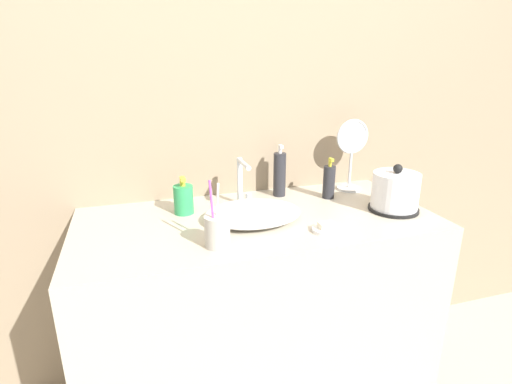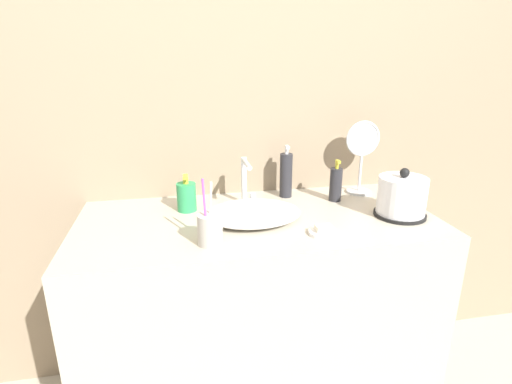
# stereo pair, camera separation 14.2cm
# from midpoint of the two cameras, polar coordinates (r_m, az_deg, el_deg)

# --- Properties ---
(wall_back) EXTENTS (6.00, 0.04, 2.60)m
(wall_back) POSITION_cam_midpoint_polar(r_m,az_deg,el_deg) (1.67, 0.55, 15.50)
(wall_back) COLOR gray
(wall_back) RESTS_ON ground_plane
(vanity_counter) EXTENTS (1.30, 0.60, 0.84)m
(vanity_counter) POSITION_cam_midpoint_polar(r_m,az_deg,el_deg) (1.67, 2.81, -17.16)
(vanity_counter) COLOR #B7AD99
(vanity_counter) RESTS_ON ground_plane
(sink_basin) EXTENTS (0.35, 0.27, 0.05)m
(sink_basin) POSITION_cam_midpoint_polar(r_m,az_deg,el_deg) (1.43, 2.33, -3.05)
(sink_basin) COLOR white
(sink_basin) RESTS_ON vanity_counter
(faucet) EXTENTS (0.06, 0.14, 0.19)m
(faucet) POSITION_cam_midpoint_polar(r_m,az_deg,el_deg) (1.56, 1.18, 1.84)
(faucet) COLOR silver
(faucet) RESTS_ON vanity_counter
(electric_kettle) EXTENTS (0.19, 0.19, 0.18)m
(electric_kettle) POSITION_cam_midpoint_polar(r_m,az_deg,el_deg) (1.57, 22.55, -0.86)
(electric_kettle) COLOR black
(electric_kettle) RESTS_ON vanity_counter
(toothbrush_cup) EXTENTS (0.08, 0.08, 0.21)m
(toothbrush_cup) POSITION_cam_midpoint_polar(r_m,az_deg,el_deg) (1.24, -3.32, -5.36)
(toothbrush_cup) COLOR #B7B2A8
(toothbrush_cup) RESTS_ON vanity_counter
(lotion_bottle) EXTENTS (0.05, 0.05, 0.17)m
(lotion_bottle) POSITION_cam_midpoint_polar(r_m,az_deg,el_deg) (1.66, 13.75, 1.07)
(lotion_bottle) COLOR #28282D
(lotion_bottle) RESTS_ON vanity_counter
(shampoo_bottle) EXTENTS (0.07, 0.07, 0.14)m
(shampoo_bottle) POSITION_cam_midpoint_polar(r_m,az_deg,el_deg) (1.52, -7.28, -0.69)
(shampoo_bottle) COLOR #2D9956
(shampoo_bottle) RESTS_ON vanity_counter
(mouthwash_bottle) EXTENTS (0.05, 0.05, 0.22)m
(mouthwash_bottle) POSITION_cam_midpoint_polar(r_m,az_deg,el_deg) (1.67, 6.76, 2.40)
(mouthwash_bottle) COLOR #28282D
(mouthwash_bottle) RESTS_ON vanity_counter
(soap_dish) EXTENTS (0.10, 0.10, 0.03)m
(soap_dish) POSITION_cam_midpoint_polar(r_m,az_deg,el_deg) (1.35, 12.64, -5.60)
(soap_dish) COLOR white
(soap_dish) RESTS_ON vanity_counter
(vanity_mirror) EXTENTS (0.15, 0.10, 0.31)m
(vanity_mirror) POSITION_cam_midpoint_polar(r_m,az_deg,el_deg) (1.76, 17.16, 5.33)
(vanity_mirror) COLOR silver
(vanity_mirror) RESTS_ON vanity_counter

